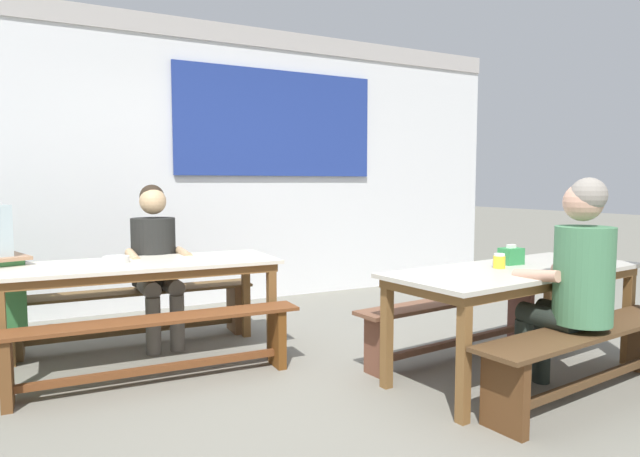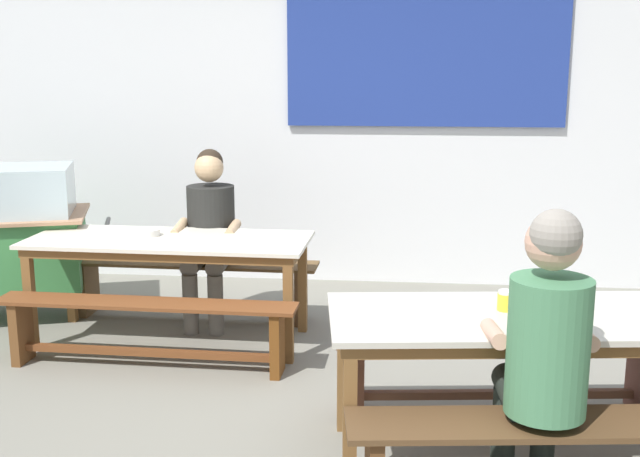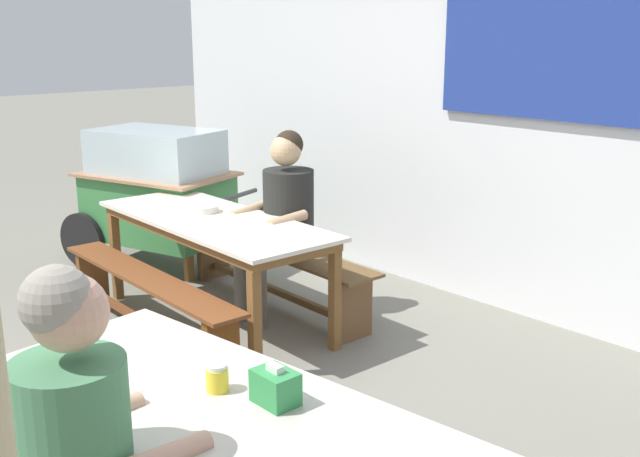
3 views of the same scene
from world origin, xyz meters
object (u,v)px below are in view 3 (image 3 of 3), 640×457
(bench_far_back, at_px, (276,266))
(tissue_box, at_px, (275,387))
(person_center_facing, at_px, (282,213))
(condiment_jar, at_px, (217,378))
(dining_table_near, at_px, (225,425))
(person_near_front, at_px, (93,447))
(food_cart, at_px, (156,189))
(dining_table_far, at_px, (214,228))
(bench_far_front, at_px, (148,298))
(soup_bowl, at_px, (205,209))

(bench_far_back, relative_size, tissue_box, 12.73)
(person_center_facing, xyz_separation_m, condiment_jar, (1.88, -1.82, 0.05))
(dining_table_near, bearing_deg, person_near_front, -92.18)
(person_center_facing, relative_size, tissue_box, 8.60)
(person_near_front, bearing_deg, food_cart, 147.49)
(person_center_facing, bearing_deg, dining_table_far, -111.35)
(dining_table_far, xyz_separation_m, tissue_box, (2.25, -1.29, 0.13))
(dining_table_near, relative_size, person_center_facing, 1.53)
(bench_far_front, distance_m, tissue_box, 2.45)
(dining_table_far, bearing_deg, person_center_facing, 68.65)
(dining_table_far, distance_m, bench_far_front, 0.63)
(bench_far_back, xyz_separation_m, food_cart, (-1.41, -0.13, 0.37))
(bench_far_front, bearing_deg, dining_table_near, -22.96)
(dining_table_near, relative_size, condiment_jar, 20.03)
(dining_table_near, xyz_separation_m, condiment_jar, (-0.11, 0.05, 0.12))
(tissue_box, distance_m, condiment_jar, 0.22)
(dining_table_far, distance_m, soup_bowl, 0.20)
(food_cart, relative_size, person_center_facing, 1.30)
(bench_far_front, bearing_deg, condiment_jar, -22.94)
(dining_table_far, xyz_separation_m, bench_far_front, (-0.01, -0.50, -0.37))
(dining_table_far, height_order, food_cart, food_cart)
(dining_table_near, xyz_separation_m, soup_bowl, (-2.33, 1.47, 0.09))
(dining_table_far, relative_size, bench_far_front, 1.00)
(food_cart, bearing_deg, person_near_front, -32.51)
(tissue_box, xyz_separation_m, condiment_jar, (-0.20, -0.09, -0.01))
(bench_far_back, height_order, food_cart, food_cart)
(person_center_facing, relative_size, condiment_jar, 13.11)
(food_cart, height_order, person_center_facing, person_center_facing)
(dining_table_near, bearing_deg, bench_far_front, 157.04)
(bench_far_back, height_order, condiment_jar, condiment_jar)
(bench_far_back, bearing_deg, condiment_jar, -42.73)
(tissue_box, bearing_deg, bench_far_front, 160.98)
(bench_far_front, height_order, soup_bowl, soup_bowl)
(food_cart, height_order, condiment_jar, food_cart)
(bench_far_front, distance_m, person_near_front, 2.60)
(bench_far_front, height_order, person_center_facing, person_center_facing)
(person_near_front, bearing_deg, person_center_facing, 130.38)
(person_center_facing, distance_m, soup_bowl, 0.52)
(dining_table_near, xyz_separation_m, bench_far_back, (-2.15, 1.93, -0.37))
(person_center_facing, bearing_deg, bench_far_front, -101.06)
(soup_bowl, bearing_deg, dining_table_near, -32.34)
(bench_far_back, xyz_separation_m, soup_bowl, (-0.18, -0.45, 0.46))
(dining_table_near, bearing_deg, food_cart, 153.12)
(condiment_jar, bearing_deg, tissue_box, 24.25)
(dining_table_near, distance_m, person_center_facing, 2.73)
(dining_table_near, relative_size, bench_far_front, 1.03)
(person_center_facing, bearing_deg, person_near_front, -49.62)
(dining_table_near, height_order, condiment_jar, condiment_jar)
(bench_far_back, distance_m, tissue_box, 2.91)
(bench_far_back, xyz_separation_m, person_center_facing, (0.16, -0.07, 0.43))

